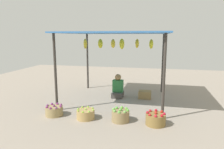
{
  "coord_description": "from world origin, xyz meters",
  "views": [
    {
      "loc": [
        1.29,
        -6.38,
        2.03
      ],
      "look_at": [
        0.0,
        -0.67,
        0.95
      ],
      "focal_mm": 33.71,
      "sensor_mm": 36.0,
      "label": 1
    }
  ],
  "objects_px": {
    "vendor_person": "(118,88)",
    "basket_green_apples": "(120,116)",
    "basket_purple_onions": "(54,111)",
    "basket_red_apples": "(156,119)",
    "wooden_crate_near_vendor": "(145,95)",
    "basket_limes": "(86,114)"
  },
  "relations": [
    {
      "from": "basket_limes",
      "to": "basket_red_apples",
      "type": "xyz_separation_m",
      "value": [
        1.7,
        0.01,
        0.02
      ]
    },
    {
      "from": "basket_red_apples",
      "to": "wooden_crate_near_vendor",
      "type": "relative_size",
      "value": 1.13
    },
    {
      "from": "basket_purple_onions",
      "to": "wooden_crate_near_vendor",
      "type": "height_order",
      "value": "basket_purple_onions"
    },
    {
      "from": "basket_red_apples",
      "to": "wooden_crate_near_vendor",
      "type": "bearing_deg",
      "value": 100.78
    },
    {
      "from": "basket_red_apples",
      "to": "wooden_crate_near_vendor",
      "type": "height_order",
      "value": "basket_red_apples"
    },
    {
      "from": "vendor_person",
      "to": "basket_red_apples",
      "type": "height_order",
      "value": "vendor_person"
    },
    {
      "from": "vendor_person",
      "to": "basket_red_apples",
      "type": "xyz_separation_m",
      "value": [
        1.29,
        -2.02,
        -0.16
      ]
    },
    {
      "from": "vendor_person",
      "to": "basket_red_apples",
      "type": "distance_m",
      "value": 2.4
    },
    {
      "from": "basket_green_apples",
      "to": "basket_red_apples",
      "type": "distance_m",
      "value": 0.83
    },
    {
      "from": "basket_red_apples",
      "to": "basket_green_apples",
      "type": "bearing_deg",
      "value": 178.36
    },
    {
      "from": "vendor_person",
      "to": "basket_green_apples",
      "type": "height_order",
      "value": "vendor_person"
    },
    {
      "from": "vendor_person",
      "to": "basket_green_apples",
      "type": "bearing_deg",
      "value": -76.99
    },
    {
      "from": "basket_purple_onions",
      "to": "basket_red_apples",
      "type": "distance_m",
      "value": 2.57
    },
    {
      "from": "basket_purple_onions",
      "to": "basket_green_apples",
      "type": "height_order",
      "value": "basket_green_apples"
    },
    {
      "from": "basket_purple_onions",
      "to": "vendor_person",
      "type": "bearing_deg",
      "value": 57.33
    },
    {
      "from": "basket_red_apples",
      "to": "basket_limes",
      "type": "bearing_deg",
      "value": -179.55
    },
    {
      "from": "basket_green_apples",
      "to": "wooden_crate_near_vendor",
      "type": "xyz_separation_m",
      "value": [
        0.44,
        2.03,
        -0.02
      ]
    },
    {
      "from": "wooden_crate_near_vendor",
      "to": "basket_green_apples",
      "type": "bearing_deg",
      "value": -102.13
    },
    {
      "from": "basket_limes",
      "to": "basket_purple_onions",
      "type": "bearing_deg",
      "value": 177.78
    },
    {
      "from": "basket_green_apples",
      "to": "basket_red_apples",
      "type": "relative_size",
      "value": 0.93
    },
    {
      "from": "basket_red_apples",
      "to": "basket_purple_onions",
      "type": "bearing_deg",
      "value": 179.54
    },
    {
      "from": "vendor_person",
      "to": "basket_limes",
      "type": "xyz_separation_m",
      "value": [
        -0.41,
        -2.03,
        -0.18
      ]
    }
  ]
}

